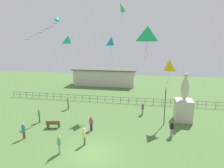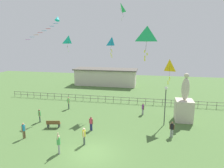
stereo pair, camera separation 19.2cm
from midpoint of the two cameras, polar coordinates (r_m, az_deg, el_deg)
The scene contains 20 objects.
ground_plane at distance 17.85m, azimuth -5.65°, elevation -19.14°, with size 80.00×80.00×0.00m, color #4C7038.
statue_monument at distance 24.79m, azimuth 20.44°, elevation -6.22°, with size 1.98×1.98×5.76m.
lamppost at distance 22.41m, azimuth 15.57°, elevation -3.79°, with size 0.36×0.36×4.47m.
park_bench at distance 22.80m, azimuth -16.46°, elevation -11.00°, with size 1.55×0.70×0.85m.
person_0 at distance 21.18m, azimuth -5.86°, elevation -11.09°, with size 0.46×0.29×1.57m.
person_1 at distance 18.57m, azimuth -7.85°, elevation -14.52°, with size 0.31×0.49×1.65m.
person_2 at distance 28.00m, azimuth -12.34°, elevation -5.21°, with size 0.32×0.46×1.73m.
person_3 at distance 17.65m, azimuth -14.99°, elevation -16.18°, with size 0.32×0.52×1.99m.
person_4 at distance 20.66m, azimuth 17.31°, elevation -12.19°, with size 0.47×0.30×1.60m.
person_5 at distance 21.25m, azimuth -24.11°, elevation -12.01°, with size 0.30×0.48×1.61m.
person_6 at distance 24.58m, azimuth -20.14°, elevation -8.42°, with size 0.29×0.43×1.57m.
person_7 at distance 25.67m, azimuth 9.20°, elevation -6.98°, with size 0.32×0.38×1.52m.
kite_0 at distance 28.97m, azimuth 2.65°, elevation 21.20°, with size 1.00×1.04×2.41m.
kite_1 at distance 25.32m, azimuth 0.23°, elevation 12.10°, with size 0.91×0.96×2.62m.
kite_2 at distance 25.66m, azimuth -12.22°, elevation 12.35°, with size 0.89×1.15×2.04m.
kite_3 at distance 22.41m, azimuth 16.57°, elevation 4.93°, with size 1.04×0.80×2.84m.
kite_4 at distance 15.97m, azimuth 10.51°, elevation 13.65°, with size 1.24×1.19×2.60m.
streamer_kite at distance 26.35m, azimuth -16.00°, elevation 17.39°, with size 4.89×0.80×2.91m.
waterfront_railing at distance 30.21m, azimuth 1.47°, elevation -4.35°, with size 36.01×0.06×0.95m.
pavilion_building at distance 42.25m, azimuth -1.71°, elevation 2.12°, with size 13.44×4.46×3.54m.
Camera 2 is at (4.64, -14.51, 9.32)m, focal length 31.39 mm.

